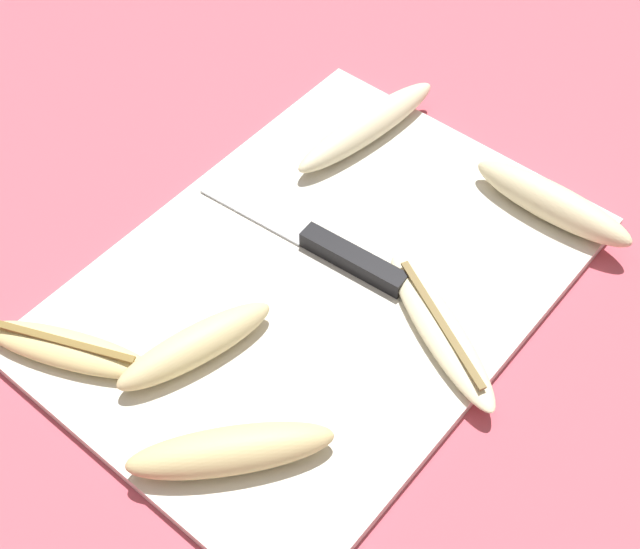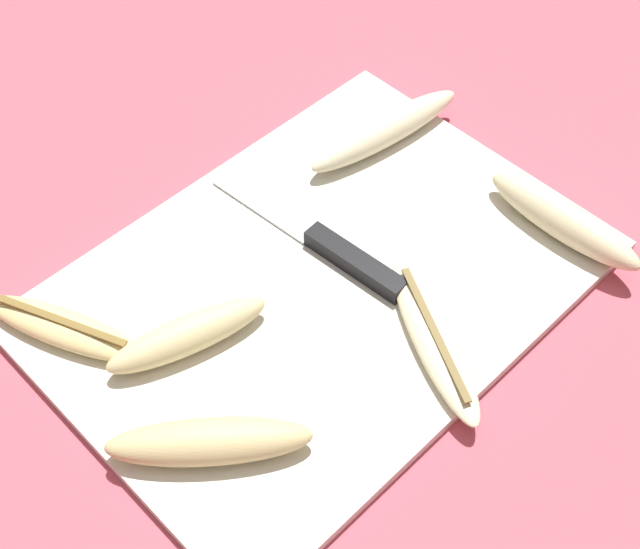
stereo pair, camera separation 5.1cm
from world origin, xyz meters
name	(u,v)px [view 1 (the left image)]	position (x,y,z in m)	size (l,w,h in m)	color
ground_plane	(320,289)	(0.00, 0.00, 0.00)	(4.00, 4.00, 0.00)	#C65160
cutting_board	(320,285)	(0.00, 0.00, 0.01)	(0.50, 0.36, 0.01)	silver
knife	(336,251)	(0.03, 0.01, 0.02)	(0.04, 0.24, 0.02)	black
banana_spotted_left	(231,451)	(-0.19, -0.06, 0.03)	(0.15, 0.14, 0.03)	#DBC684
banana_cream_curved	(552,203)	(0.21, -0.12, 0.03)	(0.04, 0.17, 0.04)	beige
banana_pale_long	(440,329)	(0.02, -0.12, 0.02)	(0.12, 0.18, 0.02)	beige
banana_golden_short	(68,349)	(-0.20, 0.12, 0.02)	(0.10, 0.16, 0.02)	#EDD689
banana_bright_far	(367,126)	(0.18, 0.09, 0.03)	(0.20, 0.06, 0.03)	beige
banana_ripe_center	(195,345)	(-0.13, 0.03, 0.03)	(0.15, 0.08, 0.03)	beige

